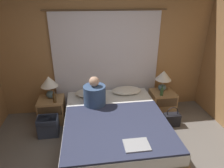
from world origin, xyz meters
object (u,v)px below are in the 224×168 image
object	(u,v)px
lamp_left	(49,83)
person_left_in_bed	(95,95)
bed	(115,128)
nightstand_right	(162,102)
beer_bottle_on_right_stand	(162,92)
handbag_on_floor	(172,119)
pillow_right	(126,90)
nightstand_left	(52,110)
lamp_right	(163,77)
pillow_left	(90,93)
beer_bottle_on_left_stand	(54,98)
laptop_on_bed	(137,145)
backpack_on_floor	(48,125)

from	to	relation	value
lamp_left	person_left_in_bed	world-z (taller)	person_left_in_bed
bed	nightstand_right	distance (m)	1.36
beer_bottle_on_right_stand	handbag_on_floor	xyz separation A→B (m)	(0.11, -0.34, -0.43)
pillow_right	beer_bottle_on_right_stand	bearing A→B (deg)	-16.87
nightstand_left	lamp_right	distance (m)	2.33
pillow_right	nightstand_right	bearing A→B (deg)	-5.03
handbag_on_floor	lamp_right	bearing A→B (deg)	92.21
nightstand_left	pillow_left	size ratio (longest dim) A/B	0.82
bed	lamp_right	world-z (taller)	lamp_right
nightstand_left	beer_bottle_on_right_stand	bearing A→B (deg)	-3.60
nightstand_left	pillow_left	world-z (taller)	pillow_left
bed	pillow_left	bearing A→B (deg)	114.19
lamp_left	pillow_left	distance (m)	0.81
nightstand_left	pillow_right	size ratio (longest dim) A/B	0.82
bed	nightstand_right	bearing A→B (deg)	33.46
beer_bottle_on_left_stand	laptop_on_bed	distance (m)	1.84
pillow_left	backpack_on_floor	distance (m)	1.00
backpack_on_floor	handbag_on_floor	xyz separation A→B (m)	(2.31, -0.03, -0.07)
beer_bottle_on_left_stand	backpack_on_floor	world-z (taller)	beer_bottle_on_left_stand
bed	handbag_on_floor	world-z (taller)	bed
nightstand_right	pillow_left	world-z (taller)	pillow_left
lamp_right	beer_bottle_on_left_stand	bearing A→B (deg)	-174.39
lamp_left	handbag_on_floor	bearing A→B (deg)	-13.64
beer_bottle_on_right_stand	laptop_on_bed	size ratio (longest dim) A/B	0.62
lamp_right	handbag_on_floor	size ratio (longest dim) A/B	1.10
lamp_left	backpack_on_floor	size ratio (longest dim) A/B	1.21
beer_bottle_on_right_stand	person_left_in_bed	bearing A→B (deg)	-171.44
beer_bottle_on_right_stand	backpack_on_floor	xyz separation A→B (m)	(-2.19, -0.31, -0.36)
lamp_left	handbag_on_floor	distance (m)	2.45
lamp_right	beer_bottle_on_left_stand	xyz separation A→B (m)	(-2.17, -0.21, -0.20)
pillow_left	laptop_on_bed	world-z (taller)	pillow_left
beer_bottle_on_left_stand	handbag_on_floor	size ratio (longest dim) A/B	0.59
bed	beer_bottle_on_right_stand	bearing A→B (deg)	30.48
pillow_right	lamp_right	bearing A→B (deg)	0.66
beer_bottle_on_left_stand	backpack_on_floor	size ratio (longest dim) A/B	0.65
lamp_left	nightstand_right	bearing A→B (deg)	-1.93
person_left_in_bed	backpack_on_floor	world-z (taller)	person_left_in_bed
laptop_on_bed	backpack_on_floor	distance (m)	1.73
person_left_in_bed	beer_bottle_on_left_stand	distance (m)	0.77
lamp_right	pillow_right	size ratio (longest dim) A/B	0.74
bed	handbag_on_floor	xyz separation A→B (m)	(1.16, 0.27, -0.10)
pillow_right	beer_bottle_on_left_stand	size ratio (longest dim) A/B	2.52
lamp_left	beer_bottle_on_left_stand	world-z (taller)	lamp_left
lamp_right	backpack_on_floor	distance (m)	2.42
nightstand_right	backpack_on_floor	xyz separation A→B (m)	(-2.29, -0.45, -0.04)
lamp_left	handbag_on_floor	world-z (taller)	lamp_left
lamp_left	beer_bottle_on_left_stand	distance (m)	0.31
lamp_left	pillow_left	size ratio (longest dim) A/B	0.74
person_left_in_bed	beer_bottle_on_left_stand	world-z (taller)	person_left_in_bed
bed	lamp_right	distance (m)	1.51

